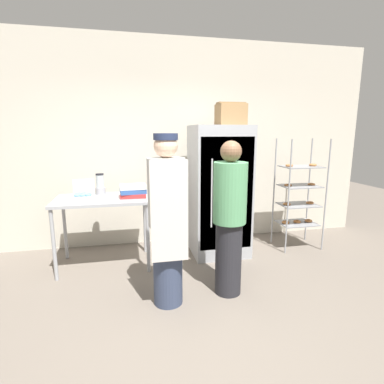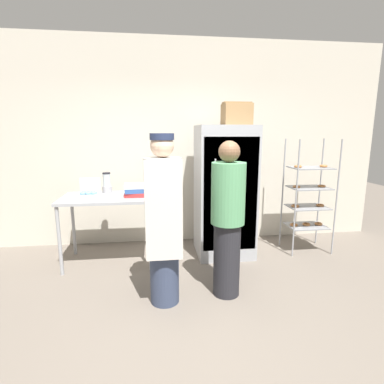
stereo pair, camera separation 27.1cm
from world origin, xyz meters
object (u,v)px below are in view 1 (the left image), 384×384
baking_rack (299,196)px  donut_box (83,195)px  refrigerator (219,191)px  binder_stack (133,191)px  blender_pitcher (100,185)px  person_customer (229,218)px  cardboard_storage_box (231,114)px  person_baker (167,219)px

baking_rack → donut_box: (-3.04, -0.10, 0.16)m
refrigerator → binder_stack: 1.20m
blender_pitcher → person_customer: person_customer is taller
baking_rack → blender_pitcher: size_ratio=5.84×
baking_rack → cardboard_storage_box: 1.60m
refrigerator → blender_pitcher: size_ratio=6.49×
refrigerator → person_baker: bearing=-127.0°
refrigerator → donut_box: (-1.80, -0.14, 0.05)m
baking_rack → cardboard_storage_box: bearing=179.9°
baking_rack → refrigerator: bearing=178.2°
blender_pitcher → person_customer: size_ratio=0.17×
baking_rack → person_customer: (-1.46, -1.07, 0.05)m
refrigerator → person_customer: 1.14m
binder_stack → person_customer: size_ratio=0.20×
refrigerator → person_baker: (-0.89, -1.18, -0.02)m
refrigerator → blender_pitcher: refrigerator is taller
donut_box → binder_stack: (0.61, -0.01, 0.03)m
blender_pitcher → cardboard_storage_box: bearing=-5.7°
binder_stack → person_baker: (0.30, -1.03, -0.09)m
blender_pitcher → person_customer: (1.39, -1.25, -0.19)m
binder_stack → person_baker: person_baker is taller
refrigerator → binder_stack: (-1.19, -0.16, 0.08)m
refrigerator → person_customer: size_ratio=1.10×
refrigerator → baking_rack: 1.24m
donut_box → baking_rack: bearing=1.9°
refrigerator → cardboard_storage_box: (0.13, -0.04, 1.05)m
refrigerator → donut_box: 1.81m
donut_box → blender_pitcher: 0.34m
baking_rack → binder_stack: (-2.43, -0.12, 0.20)m
blender_pitcher → person_customer: bearing=-41.9°
baking_rack → person_customer: 1.81m
cardboard_storage_box → refrigerator: bearing=164.6°
refrigerator → donut_box: size_ratio=7.03×
person_baker → blender_pitcher: bearing=118.8°
refrigerator → person_baker: 1.48m
cardboard_storage_box → baking_rack: bearing=-0.1°
blender_pitcher → donut_box: bearing=-123.9°
donut_box → blender_pitcher: (0.19, 0.28, 0.07)m
cardboard_storage_box → person_customer: (-0.36, -1.07, -1.12)m
blender_pitcher → binder_stack: bearing=-34.6°
baking_rack → person_customer: bearing=-143.8°
refrigerator → person_customer: bearing=-101.6°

